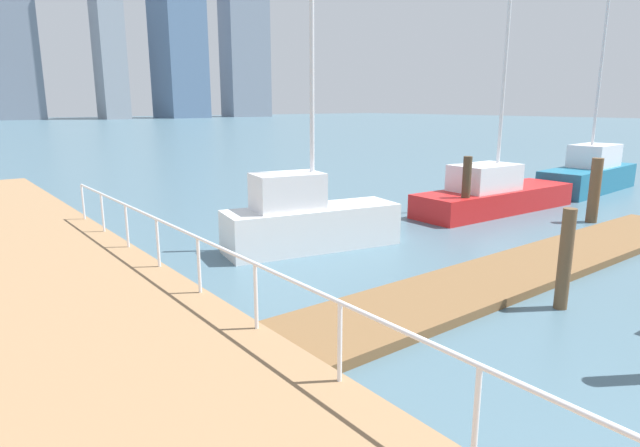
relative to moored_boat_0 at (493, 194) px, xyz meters
The scene contains 12 objects.
ground_plane 11.67m from the moored_boat_0, 143.12° to the left, with size 300.00×300.00×0.00m, color #476675.
floating_dock 6.96m from the moored_boat_0, 137.60° to the right, with size 15.40×2.00×0.18m, color brown.
boardwalk_railing 13.58m from the moored_boat_0, 156.78° to the right, with size 0.06×22.19×1.08m.
dock_piling_0 2.37m from the moored_boat_0, 167.06° to the right, with size 0.28×0.28×2.17m, color #473826.
dock_piling_1 9.40m from the moored_boat_0, 137.74° to the right, with size 0.25×0.25×1.94m, color brown.
dock_piling_3 3.26m from the moored_boat_0, 70.49° to the right, with size 0.35×0.35×2.11m, color brown.
moored_boat_0 is the anchor object (origin of this frame).
moored_boat_3 7.38m from the moored_boat_0, ahead, with size 6.49×2.36×8.95m.
moored_boat_4 8.24m from the moored_boat_0, behind, with size 4.93×2.32×6.88m.
skyline_tower_3 135.53m from the moored_boat_0, 78.64° to the left, with size 6.08×9.71×53.16m, color #8C939E.
skyline_tower_4 140.70m from the moored_boat_0, 71.10° to the left, with size 11.51×11.92×49.76m, color slate.
skyline_tower_5 149.57m from the moored_boat_0, 63.42° to the left, with size 12.51×9.67×35.83m, color gray.
Camera 1 is at (-7.03, 2.03, 3.81)m, focal length 29.55 mm.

